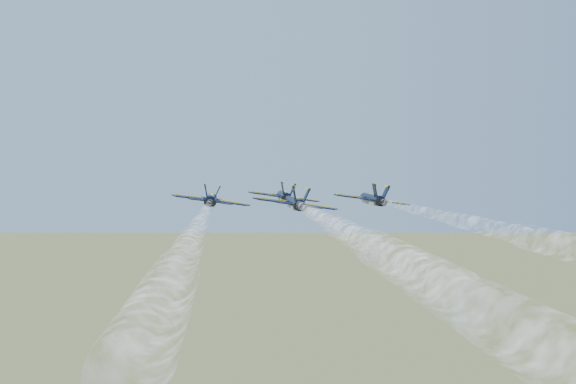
{
  "coord_description": "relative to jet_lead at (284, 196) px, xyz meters",
  "views": [
    {
      "loc": [
        -9.99,
        -105.07,
        98.44
      ],
      "look_at": [
        1.44,
        3.17,
        93.85
      ],
      "focal_mm": 45.0,
      "sensor_mm": 36.0,
      "label": 1
    }
  ],
  "objects": [
    {
      "name": "smoke_trail_left",
      "position": [
        -13.13,
        -71.81,
        0.03
      ],
      "size": [
        3.6,
        83.05,
        2.58
      ],
      "rotation": [
        0.0,
        0.14,
        -0.02
      ],
      "color": "white"
    },
    {
      "name": "jet_left",
      "position": [
        -11.73,
        -9.11,
        0.0
      ],
      "size": [
        11.63,
        14.87,
        3.37
      ],
      "rotation": [
        0.0,
        0.14,
        -0.02
      ],
      "color": "black"
    },
    {
      "name": "smoke_trail_lead",
      "position": [
        -1.4,
        -62.7,
        0.03
      ],
      "size": [
        3.6,
        83.05,
        2.58
      ],
      "rotation": [
        0.0,
        0.14,
        -0.02
      ],
      "color": "white"
    },
    {
      "name": "smoke_trail_right",
      "position": [
        10.78,
        -73.17,
        0.03
      ],
      "size": [
        3.6,
        83.05,
        2.58
      ],
      "rotation": [
        0.0,
        0.14,
        -0.02
      ],
      "color": "white"
    },
    {
      "name": "smoke_trail_slot",
      "position": [
        -1.77,
        -81.86,
        0.03
      ],
      "size": [
        3.6,
        83.05,
        2.58
      ],
      "rotation": [
        0.0,
        0.14,
        -0.02
      ],
      "color": "white"
    },
    {
      "name": "jet_lead",
      "position": [
        0.0,
        0.0,
        0.0
      ],
      "size": [
        11.63,
        14.87,
        3.37
      ],
      "rotation": [
        0.0,
        0.14,
        -0.02
      ],
      "color": "black"
    },
    {
      "name": "jet_right",
      "position": [
        12.18,
        -10.47,
        0.0
      ],
      "size": [
        11.63,
        14.87,
        3.37
      ],
      "rotation": [
        0.0,
        0.14,
        -0.02
      ],
      "color": "black"
    },
    {
      "name": "jet_slot",
      "position": [
        -0.37,
        -19.17,
        0.0
      ],
      "size": [
        11.63,
        14.87,
        3.37
      ],
      "rotation": [
        0.0,
        0.14,
        -0.02
      ],
      "color": "black"
    }
  ]
}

